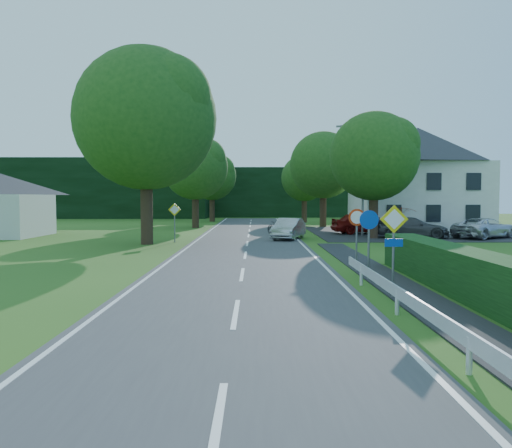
{
  "coord_description": "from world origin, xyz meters",
  "views": [
    {
      "loc": [
        0.46,
        -5.74,
        2.8
      ],
      "look_at": [
        0.52,
        18.97,
        1.48
      ],
      "focal_mm": 35.0,
      "sensor_mm": 36.0,
      "label": 1
    }
  ],
  "objects_px": {
    "parked_car_silver_b": "(485,228)",
    "parasol": "(401,220)",
    "moving_car": "(289,229)",
    "streetlight": "(361,174)",
    "parked_car_grey": "(412,227)",
    "motorcycle": "(273,228)",
    "parked_car_red": "(363,223)",
    "parked_car_silver_a": "(387,221)"
  },
  "relations": [
    {
      "from": "moving_car",
      "to": "parked_car_red",
      "type": "distance_m",
      "value": 7.73
    },
    {
      "from": "moving_car",
      "to": "parked_car_grey",
      "type": "bearing_deg",
      "value": 25.0
    },
    {
      "from": "streetlight",
      "to": "motorcycle",
      "type": "distance_m",
      "value": 7.59
    },
    {
      "from": "moving_car",
      "to": "streetlight",
      "type": "bearing_deg",
      "value": 45.02
    },
    {
      "from": "streetlight",
      "to": "parked_car_red",
      "type": "relative_size",
      "value": 1.67
    },
    {
      "from": "motorcycle",
      "to": "parked_car_silver_a",
      "type": "xyz_separation_m",
      "value": [
        9.96,
        5.05,
        0.27
      ]
    },
    {
      "from": "parasol",
      "to": "parked_car_grey",
      "type": "bearing_deg",
      "value": -93.64
    },
    {
      "from": "motorcycle",
      "to": "parked_car_red",
      "type": "bearing_deg",
      "value": -17.09
    },
    {
      "from": "parked_car_silver_a",
      "to": "streetlight",
      "type": "bearing_deg",
      "value": 161.31
    },
    {
      "from": "parked_car_silver_b",
      "to": "parasol",
      "type": "xyz_separation_m",
      "value": [
        -4.64,
        3.46,
        0.36
      ]
    },
    {
      "from": "parked_car_grey",
      "to": "parked_car_silver_b",
      "type": "xyz_separation_m",
      "value": [
        4.84,
        -0.32,
        -0.02
      ]
    },
    {
      "from": "streetlight",
      "to": "moving_car",
      "type": "distance_m",
      "value": 7.1
    },
    {
      "from": "parked_car_silver_b",
      "to": "parasol",
      "type": "height_order",
      "value": "parasol"
    },
    {
      "from": "motorcycle",
      "to": "parked_car_red",
      "type": "height_order",
      "value": "parked_car_red"
    },
    {
      "from": "parked_car_silver_b",
      "to": "streetlight",
      "type": "bearing_deg",
      "value": 42.86
    },
    {
      "from": "moving_car",
      "to": "motorcycle",
      "type": "bearing_deg",
      "value": 118.96
    },
    {
      "from": "parked_car_silver_a",
      "to": "parasol",
      "type": "distance_m",
      "value": 5.31
    },
    {
      "from": "parked_car_grey",
      "to": "parasol",
      "type": "distance_m",
      "value": 3.16
    },
    {
      "from": "motorcycle",
      "to": "parked_car_grey",
      "type": "relative_size",
      "value": 0.38
    },
    {
      "from": "streetlight",
      "to": "parked_car_grey",
      "type": "distance_m",
      "value": 5.16
    },
    {
      "from": "streetlight",
      "to": "motorcycle",
      "type": "height_order",
      "value": "streetlight"
    },
    {
      "from": "moving_car",
      "to": "parasol",
      "type": "relative_size",
      "value": 1.8
    },
    {
      "from": "streetlight",
      "to": "parked_car_grey",
      "type": "height_order",
      "value": "streetlight"
    },
    {
      "from": "motorcycle",
      "to": "parked_car_red",
      "type": "relative_size",
      "value": 0.38
    },
    {
      "from": "parked_car_grey",
      "to": "streetlight",
      "type": "bearing_deg",
      "value": 74.24
    },
    {
      "from": "moving_car",
      "to": "parasol",
      "type": "bearing_deg",
      "value": 43.52
    },
    {
      "from": "streetlight",
      "to": "parked_car_silver_a",
      "type": "xyz_separation_m",
      "value": [
        3.7,
        6.75,
        -3.67
      ]
    },
    {
      "from": "parked_car_silver_a",
      "to": "parked_car_silver_b",
      "type": "height_order",
      "value": "parked_car_silver_a"
    },
    {
      "from": "parasol",
      "to": "parked_car_red",
      "type": "bearing_deg",
      "value": 167.38
    },
    {
      "from": "motorcycle",
      "to": "parked_car_red",
      "type": "xyz_separation_m",
      "value": [
        6.92,
        0.36,
        0.33
      ]
    },
    {
      "from": "parked_car_silver_b",
      "to": "parked_car_red",
      "type": "bearing_deg",
      "value": 27.94
    },
    {
      "from": "parked_car_silver_a",
      "to": "parasol",
      "type": "height_order",
      "value": "parasol"
    },
    {
      "from": "parked_car_red",
      "to": "parked_car_grey",
      "type": "xyz_separation_m",
      "value": [
        2.51,
        -3.74,
        -0.11
      ]
    },
    {
      "from": "moving_car",
      "to": "parked_car_red",
      "type": "xyz_separation_m",
      "value": [
        6.02,
        4.85,
        0.13
      ]
    },
    {
      "from": "parked_car_grey",
      "to": "parked_car_silver_b",
      "type": "height_order",
      "value": "parked_car_grey"
    },
    {
      "from": "streetlight",
      "to": "parasol",
      "type": "xyz_separation_m",
      "value": [
        3.37,
        1.46,
        -3.38
      ]
    },
    {
      "from": "motorcycle",
      "to": "parked_car_grey",
      "type": "height_order",
      "value": "parked_car_grey"
    },
    {
      "from": "parked_car_silver_a",
      "to": "parked_car_grey",
      "type": "bearing_deg",
      "value": -173.59
    },
    {
      "from": "parked_car_silver_b",
      "to": "parked_car_silver_a",
      "type": "bearing_deg",
      "value": -6.88
    },
    {
      "from": "parked_car_red",
      "to": "motorcycle",
      "type": "bearing_deg",
      "value": 85.62
    },
    {
      "from": "moving_car",
      "to": "parked_car_silver_b",
      "type": "height_order",
      "value": "moving_car"
    },
    {
      "from": "parked_car_silver_a",
      "to": "parked_car_silver_b",
      "type": "xyz_separation_m",
      "value": [
        4.31,
        -8.75,
        -0.06
      ]
    }
  ]
}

